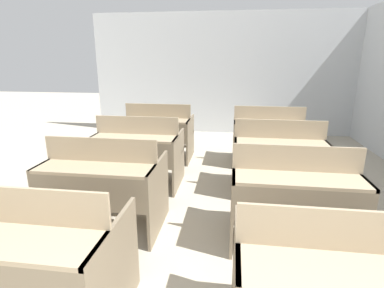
{
  "coord_description": "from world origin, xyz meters",
  "views": [
    {
      "loc": [
        0.29,
        0.25,
        1.7
      ],
      "look_at": [
        -0.14,
        3.36,
        0.8
      ],
      "focal_mm": 28.0,
      "sensor_mm": 36.0,
      "label": 1
    }
  ],
  "objects_px": {
    "bench_front_right": "(337,288)",
    "bench_third_left": "(138,151)",
    "bench_second_right": "(293,195)",
    "bench_front_left": "(30,256)",
    "bench_back_right": "(268,135)",
    "bench_third_right": "(278,156)",
    "bench_second_left": "(104,184)",
    "bench_back_left": "(159,131)"
  },
  "relations": [
    {
      "from": "bench_back_right",
      "to": "bench_second_right",
      "type": "bearing_deg",
      "value": -90.16
    },
    {
      "from": "bench_front_right",
      "to": "bench_second_left",
      "type": "bearing_deg",
      "value": 147.71
    },
    {
      "from": "bench_front_left",
      "to": "bench_second_left",
      "type": "xyz_separation_m",
      "value": [
        -0.02,
        1.16,
        0.0
      ]
    },
    {
      "from": "bench_front_right",
      "to": "bench_back_left",
      "type": "xyz_separation_m",
      "value": [
        -1.86,
        3.45,
        0.0
      ]
    },
    {
      "from": "bench_second_right",
      "to": "bench_back_left",
      "type": "height_order",
      "value": "same"
    },
    {
      "from": "bench_back_right",
      "to": "bench_third_right",
      "type": "bearing_deg",
      "value": -89.36
    },
    {
      "from": "bench_second_left",
      "to": "bench_back_left",
      "type": "distance_m",
      "value": 2.27
    },
    {
      "from": "bench_second_right",
      "to": "bench_third_right",
      "type": "relative_size",
      "value": 1.0
    },
    {
      "from": "bench_third_left",
      "to": "bench_second_right",
      "type": "bearing_deg",
      "value": -31.69
    },
    {
      "from": "bench_front_left",
      "to": "bench_second_left",
      "type": "height_order",
      "value": "same"
    },
    {
      "from": "bench_second_left",
      "to": "bench_back_left",
      "type": "height_order",
      "value": "same"
    },
    {
      "from": "bench_back_right",
      "to": "bench_front_left",
      "type": "bearing_deg",
      "value": -118.16
    },
    {
      "from": "bench_front_right",
      "to": "bench_third_left",
      "type": "bearing_deg",
      "value": 129.01
    },
    {
      "from": "bench_front_left",
      "to": "bench_third_right",
      "type": "xyz_separation_m",
      "value": [
        1.84,
        2.3,
        0.0
      ]
    },
    {
      "from": "bench_third_left",
      "to": "bench_third_right",
      "type": "relative_size",
      "value": 1.0
    },
    {
      "from": "bench_back_left",
      "to": "bench_second_right",
      "type": "bearing_deg",
      "value": -51.15
    },
    {
      "from": "bench_front_left",
      "to": "bench_back_left",
      "type": "xyz_separation_m",
      "value": [
        -0.02,
        3.43,
        0.0
      ]
    },
    {
      "from": "bench_second_left",
      "to": "bench_back_right",
      "type": "relative_size",
      "value": 1.0
    },
    {
      "from": "bench_front_right",
      "to": "bench_back_right",
      "type": "height_order",
      "value": "same"
    },
    {
      "from": "bench_front_right",
      "to": "bench_back_right",
      "type": "xyz_separation_m",
      "value": [
        -0.02,
        3.42,
        0.0
      ]
    },
    {
      "from": "bench_third_left",
      "to": "bench_back_right",
      "type": "height_order",
      "value": "same"
    },
    {
      "from": "bench_back_left",
      "to": "bench_back_right",
      "type": "distance_m",
      "value": 1.84
    },
    {
      "from": "bench_second_left",
      "to": "bench_third_right",
      "type": "height_order",
      "value": "same"
    },
    {
      "from": "bench_front_right",
      "to": "bench_second_right",
      "type": "xyz_separation_m",
      "value": [
        -0.03,
        1.16,
        0.0
      ]
    },
    {
      "from": "bench_front_right",
      "to": "bench_second_right",
      "type": "bearing_deg",
      "value": 91.3
    },
    {
      "from": "bench_front_right",
      "to": "bench_third_right",
      "type": "relative_size",
      "value": 1.0
    },
    {
      "from": "bench_back_right",
      "to": "bench_front_right",
      "type": "bearing_deg",
      "value": -89.66
    },
    {
      "from": "bench_third_right",
      "to": "bench_back_right",
      "type": "xyz_separation_m",
      "value": [
        -0.01,
        1.11,
        0.0
      ]
    },
    {
      "from": "bench_front_right",
      "to": "bench_third_left",
      "type": "xyz_separation_m",
      "value": [
        -1.86,
        2.3,
        0.0
      ]
    },
    {
      "from": "bench_third_left",
      "to": "bench_back_left",
      "type": "relative_size",
      "value": 1.0
    },
    {
      "from": "bench_front_right",
      "to": "bench_second_right",
      "type": "height_order",
      "value": "same"
    },
    {
      "from": "bench_front_left",
      "to": "bench_third_left",
      "type": "distance_m",
      "value": 2.28
    },
    {
      "from": "bench_front_left",
      "to": "bench_front_right",
      "type": "height_order",
      "value": "same"
    },
    {
      "from": "bench_second_right",
      "to": "bench_third_right",
      "type": "distance_m",
      "value": 1.15
    },
    {
      "from": "bench_back_left",
      "to": "bench_front_right",
      "type": "bearing_deg",
      "value": -61.58
    },
    {
      "from": "bench_second_right",
      "to": "bench_front_left",
      "type": "bearing_deg",
      "value": -147.77
    },
    {
      "from": "bench_third_left",
      "to": "bench_second_left",
      "type": "bearing_deg",
      "value": -89.94
    },
    {
      "from": "bench_third_left",
      "to": "bench_third_right",
      "type": "bearing_deg",
      "value": 0.66
    },
    {
      "from": "bench_front_right",
      "to": "bench_back_left",
      "type": "height_order",
      "value": "same"
    },
    {
      "from": "bench_second_right",
      "to": "bench_back_left",
      "type": "xyz_separation_m",
      "value": [
        -1.84,
        2.28,
        0.0
      ]
    },
    {
      "from": "bench_back_left",
      "to": "bench_third_right",
      "type": "bearing_deg",
      "value": -31.31
    },
    {
      "from": "bench_second_right",
      "to": "bench_third_right",
      "type": "bearing_deg",
      "value": 89.08
    }
  ]
}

